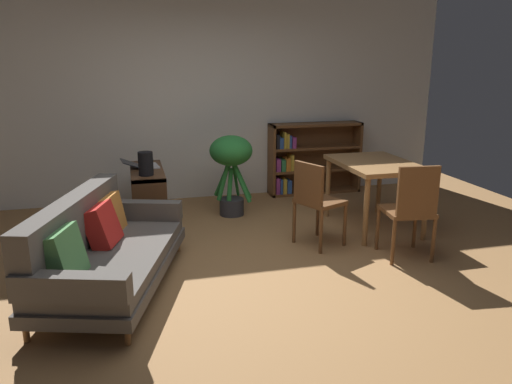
% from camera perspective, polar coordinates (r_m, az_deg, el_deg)
% --- Properties ---
extents(ground_plane, '(8.16, 8.16, 0.00)m').
position_cam_1_polar(ground_plane, '(4.48, -0.68, -9.49)').
color(ground_plane, '#9E7042').
extents(back_wall_panel, '(6.80, 0.10, 2.70)m').
position_cam_1_polar(back_wall_panel, '(6.74, -6.28, 10.69)').
color(back_wall_panel, silver).
rests_on(back_wall_panel, ground_plane).
extents(fabric_couch, '(1.33, 2.00, 0.78)m').
position_cam_1_polar(fabric_couch, '(4.30, -17.39, -6.18)').
color(fabric_couch, brown).
rests_on(fabric_couch, ground_plane).
extents(media_console, '(0.37, 1.04, 0.64)m').
position_cam_1_polar(media_console, '(5.88, -12.33, -0.55)').
color(media_console, '#56351E').
rests_on(media_console, ground_plane).
extents(open_laptop, '(0.45, 0.35, 0.10)m').
position_cam_1_polar(open_laptop, '(5.93, -13.05, 3.05)').
color(open_laptop, silver).
rests_on(open_laptop, media_console).
extents(desk_speaker, '(0.16, 0.16, 0.26)m').
position_cam_1_polar(desk_speaker, '(5.48, -12.62, 3.22)').
color(desk_speaker, black).
rests_on(desk_speaker, media_console).
extents(potted_floor_plant, '(0.52, 0.52, 0.98)m').
position_cam_1_polar(potted_floor_plant, '(5.95, -2.89, 3.61)').
color(potted_floor_plant, '#333338').
rests_on(potted_floor_plant, ground_plane).
extents(dining_table, '(0.78, 1.11, 0.76)m').
position_cam_1_polar(dining_table, '(5.64, 13.59, 2.52)').
color(dining_table, olive).
rests_on(dining_table, ground_plane).
extents(dining_chair_near, '(0.52, 0.54, 0.88)m').
position_cam_1_polar(dining_chair_near, '(5.01, 6.90, -0.71)').
color(dining_chair_near, brown).
rests_on(dining_chair_near, ground_plane).
extents(dining_chair_far, '(0.48, 0.47, 0.94)m').
position_cam_1_polar(dining_chair_far, '(4.85, 17.43, -1.65)').
color(dining_chair_far, brown).
rests_on(dining_chair_far, ground_plane).
extents(bookshelf, '(1.31, 0.30, 1.00)m').
position_cam_1_polar(bookshelf, '(7.06, 6.05, 3.86)').
color(bookshelf, brown).
rests_on(bookshelf, ground_plane).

